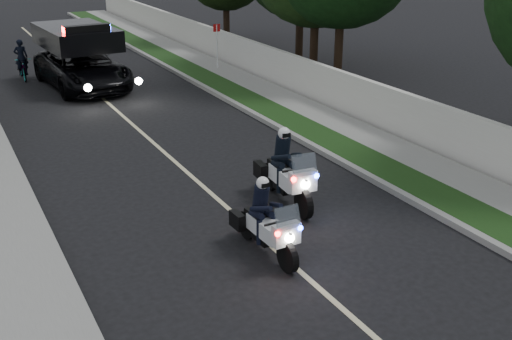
{
  "coord_description": "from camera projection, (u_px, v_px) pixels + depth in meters",
  "views": [
    {
      "loc": [
        -5.71,
        -9.09,
        6.33
      ],
      "look_at": [
        0.58,
        2.91,
        1.0
      ],
      "focal_mm": 43.94,
      "sensor_mm": 36.0,
      "label": 1
    }
  ],
  "objects": [
    {
      "name": "ground",
      "position": [
        299.0,
        270.0,
        12.27
      ],
      "size": [
        120.0,
        120.0,
        0.0
      ],
      "primitive_type": "plane",
      "color": "black",
      "rests_on": "ground"
    },
    {
      "name": "curb_right",
      "position": [
        251.0,
        113.0,
        22.26
      ],
      "size": [
        0.2,
        60.0,
        0.15
      ],
      "primitive_type": "cube",
      "color": "gray",
      "rests_on": "ground"
    },
    {
      "name": "grass_verge",
      "position": [
        268.0,
        110.0,
        22.56
      ],
      "size": [
        1.2,
        60.0,
        0.16
      ],
      "primitive_type": "cube",
      "color": "#193814",
      "rests_on": "ground"
    },
    {
      "name": "sidewalk_right",
      "position": [
        299.0,
        106.0,
        23.12
      ],
      "size": [
        1.4,
        60.0,
        0.16
      ],
      "primitive_type": "cube",
      "color": "gray",
      "rests_on": "ground"
    },
    {
      "name": "property_wall",
      "position": [
        323.0,
        85.0,
        23.31
      ],
      "size": [
        0.22,
        60.0,
        1.5
      ],
      "primitive_type": "cube",
      "color": "beige",
      "rests_on": "ground"
    },
    {
      "name": "curb_left",
      "position": [
        8.0,
        148.0,
        18.72
      ],
      "size": [
        0.2,
        60.0,
        0.15
      ],
      "primitive_type": "cube",
      "color": "gray",
      "rests_on": "ground"
    },
    {
      "name": "lane_marking",
      "position": [
        140.0,
        131.0,
        20.52
      ],
      "size": [
        0.12,
        50.0,
        0.01
      ],
      "primitive_type": "cube",
      "color": "#BFB78C",
      "rests_on": "ground"
    },
    {
      "name": "police_moto_left",
      "position": [
        266.0,
        253.0,
        12.92
      ],
      "size": [
        0.76,
        1.98,
        1.66
      ],
      "primitive_type": null,
      "rotation": [
        0.0,
        0.0,
        0.04
      ],
      "color": "silver",
      "rests_on": "ground"
    },
    {
      "name": "police_moto_right",
      "position": [
        286.0,
        202.0,
        15.28
      ],
      "size": [
        0.95,
        2.27,
        1.88
      ],
      "primitive_type": null,
      "rotation": [
        0.0,
        0.0,
        -0.08
      ],
      "color": "white",
      "rests_on": "ground"
    },
    {
      "name": "police_suv",
      "position": [
        84.0,
        87.0,
        26.03
      ],
      "size": [
        3.2,
        6.14,
        2.89
      ],
      "primitive_type": "imported",
      "rotation": [
        0.0,
        0.0,
        0.08
      ],
      "color": "black",
      "rests_on": "ground"
    },
    {
      "name": "bicycle",
      "position": [
        24.0,
        79.0,
        27.39
      ],
      "size": [
        0.69,
        1.89,
        0.98
      ],
      "primitive_type": "imported",
      "rotation": [
        0.0,
        0.0,
        -0.02
      ],
      "color": "black",
      "rests_on": "ground"
    },
    {
      "name": "cyclist",
      "position": [
        24.0,
        79.0,
        27.39
      ],
      "size": [
        0.6,
        0.44,
        1.54
      ],
      "primitive_type": "imported",
      "rotation": [
        0.0,
        0.0,
        3.02
      ],
      "color": "black",
      "rests_on": "ground"
    },
    {
      "name": "sign_post",
      "position": [
        218.0,
        71.0,
        28.95
      ],
      "size": [
        0.36,
        0.36,
        2.2
      ],
      "primitive_type": null,
      "rotation": [
        0.0,
        0.0,
        0.05
      ],
      "color": "#B30C2A",
      "rests_on": "ground"
    },
    {
      "name": "tree_right_b",
      "position": [
        337.0,
        82.0,
        26.98
      ],
      "size": [
        6.67,
        6.67,
        10.48
      ],
      "primitive_type": null,
      "rotation": [
        0.0,
        0.0,
        0.06
      ],
      "color": "#143812",
      "rests_on": "ground"
    },
    {
      "name": "tree_right_c",
      "position": [
        299.0,
        62.0,
        30.71
      ],
      "size": [
        6.41,
        6.41,
        9.46
      ],
      "primitive_type": null,
      "rotation": [
        0.0,
        0.0,
        0.14
      ],
      "color": "black",
      "rests_on": "ground"
    },
    {
      "name": "tree_right_d",
      "position": [
        313.0,
        76.0,
        27.92
      ],
      "size": [
        5.99,
        5.99,
        9.94
      ],
      "primitive_type": null,
      "rotation": [
        0.0,
        0.0,
        -0.0
      ],
      "color": "#204015",
      "rests_on": "ground"
    },
    {
      "name": "tree_right_e",
      "position": [
        227.0,
        42.0,
        35.88
      ],
      "size": [
        6.07,
        6.07,
        8.26
      ],
      "primitive_type": null,
      "rotation": [
        0.0,
        0.0,
        0.26
      ],
      "color": "#1A3310",
      "rests_on": "ground"
    }
  ]
}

